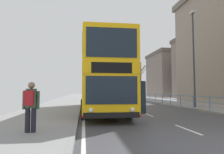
{
  "coord_description": "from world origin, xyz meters",
  "views": [
    {
      "loc": [
        -3.96,
        -4.66,
        1.5
      ],
      "look_at": [
        -2.35,
        6.63,
        2.27
      ],
      "focal_mm": 31.83,
      "sensor_mm": 36.0,
      "label": 1
    }
  ],
  "objects": [
    {
      "name": "street_lamp_far_side",
      "position": [
        5.06,
        10.53,
        4.77
      ],
      "size": [
        0.28,
        0.6,
        8.04
      ],
      "color": "#38383D",
      "rests_on": "ground"
    },
    {
      "name": "bare_tree_far_00",
      "position": [
        6.39,
        30.64,
        3.65
      ],
      "size": [
        2.77,
        2.49,
        6.53
      ],
      "color": "#423328",
      "rests_on": "ground"
    },
    {
      "name": "pedestrian_with_backpack",
      "position": [
        -5.67,
        2.15,
        1.09
      ],
      "size": [
        0.54,
        0.52,
        1.64
      ],
      "color": "black",
      "rests_on": "ground"
    },
    {
      "name": "pedestrian_railing_far_kerb",
      "position": [
        4.45,
        9.74,
        0.79
      ],
      "size": [
        0.05,
        24.58,
        0.95
      ],
      "color": "#386BA8",
      "rests_on": "ground"
    },
    {
      "name": "background_building_01",
      "position": [
        17.81,
        26.13,
        5.69
      ],
      "size": [
        9.87,
        12.38,
        11.32
      ],
      "color": "slate",
      "rests_on": "ground"
    },
    {
      "name": "double_decker_bus_main",
      "position": [
        -2.68,
        9.27,
        2.36
      ],
      "size": [
        3.23,
        11.29,
        4.51
      ],
      "color": "#F4B20F",
      "rests_on": "ground"
    },
    {
      "name": "ground",
      "position": [
        -0.72,
        -0.0,
        0.04
      ],
      "size": [
        15.8,
        140.0,
        0.2
      ],
      "color": "#414146"
    },
    {
      "name": "background_building_02",
      "position": [
        16.8,
        39.39,
        5.19
      ],
      "size": [
        10.01,
        11.06,
        10.33
      ],
      "color": "slate",
      "rests_on": "ground"
    }
  ]
}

